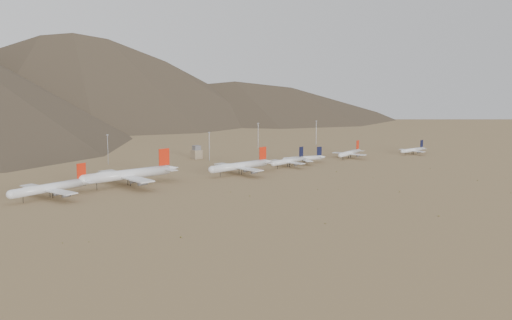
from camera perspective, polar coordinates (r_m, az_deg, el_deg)
ground at (r=467.90m, az=-0.90°, el=-1.92°), size 3000.00×3000.00×0.00m
widebody_west at (r=429.83m, az=-17.86°, el=-2.35°), size 63.62×50.38×19.43m
widebody_centre at (r=458.81m, az=-11.35°, el=-1.25°), size 80.07×61.74×23.78m
widebody_east at (r=497.55m, az=-1.48°, el=-0.52°), size 64.81×50.16×19.27m
narrowbody_a at (r=534.70m, az=2.93°, el=-0.08°), size 45.82×33.57×15.29m
narrowbody_b at (r=553.16m, az=4.28°, el=0.15°), size 41.35×30.38×13.85m
narrowbody_c at (r=590.28m, az=8.35°, el=0.63°), size 42.58×31.81×14.67m
narrowbody_d at (r=627.99m, az=13.78°, el=0.88°), size 37.77×27.18×12.46m
control_tower at (r=582.69m, az=-5.30°, el=0.64°), size 8.00×8.00×12.00m
mast_west at (r=560.62m, az=-13.04°, el=1.06°), size 2.00×0.60×25.70m
mast_centre at (r=567.58m, az=-4.18°, el=1.35°), size 2.00×0.60×25.70m
mast_east at (r=653.99m, az=0.19°, el=2.31°), size 2.00×0.60×25.70m
mast_far_east at (r=684.44m, az=5.37°, el=2.55°), size 2.00×0.60×25.70m
desert_scrub at (r=427.76m, az=12.40°, el=-3.06°), size 395.25×164.10×0.81m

